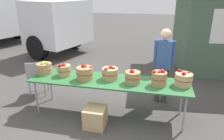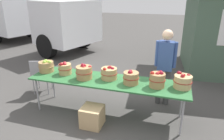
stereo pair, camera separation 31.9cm
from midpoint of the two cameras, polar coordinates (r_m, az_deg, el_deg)
The scene contains 13 objects.
ground_plane at distance 4.43m, azimuth -2.96°, elevation -11.74°, with size 40.00×40.00×0.00m, color #474442.
market_table at distance 4.09m, azimuth -3.14°, elevation -3.25°, with size 3.10×0.76×0.75m.
apple_basket_green_0 at distance 4.63m, azimuth -19.88°, elevation 0.49°, with size 0.33×0.33×0.27m.
apple_basket_red_0 at distance 4.40m, azimuth -14.99°, elevation 0.08°, with size 0.28×0.28×0.27m.
apple_basket_red_1 at distance 4.11m, azimuth -9.66°, elevation -0.83°, with size 0.33×0.33×0.31m.
apple_basket_red_2 at distance 4.09m, azimuth -2.78°, elevation -0.90°, with size 0.33×0.33×0.27m.
apple_basket_red_3 at distance 3.91m, azimuth 3.33°, elevation -1.92°, with size 0.30×0.30×0.28m.
apple_basket_red_4 at distance 3.87m, azimuth 10.40°, elevation -2.22°, with size 0.30×0.30×0.30m.
apple_basket_red_5 at distance 3.97m, azimuth 16.76°, elevation -2.39°, with size 0.33×0.33×0.28m.
vendor_adult at distance 4.56m, azimuth 11.97°, elevation 2.45°, with size 0.44×0.23×1.66m.
box_truck at distance 11.34m, azimuth -28.71°, elevation 13.89°, with size 7.98×4.60×2.75m.
folding_chair at distance 5.28m, azimuth -21.47°, elevation -1.48°, with size 0.49×0.49×0.86m.
produce_crate at distance 3.98m, azimuth -6.94°, elevation -12.69°, with size 0.38×0.38×0.38m, color tan.
Camera 1 is at (0.86, -3.63, 2.38)m, focal length 33.51 mm.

